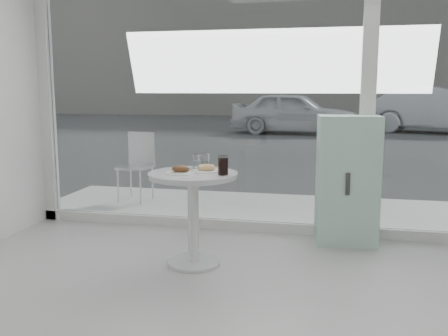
% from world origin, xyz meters
% --- Properties ---
extents(storefront, '(5.00, 0.14, 3.00)m').
position_xyz_m(storefront, '(0.07, 3.00, 1.71)').
color(storefront, silver).
rests_on(storefront, ground).
extents(main_table, '(0.72, 0.72, 0.77)m').
position_xyz_m(main_table, '(-0.50, 1.90, 0.55)').
color(main_table, silver).
rests_on(main_table, ground).
extents(patio_deck, '(5.60, 1.60, 0.05)m').
position_xyz_m(patio_deck, '(0.00, 3.80, 0.03)').
color(patio_deck, silver).
rests_on(patio_deck, ground).
extents(street, '(40.00, 24.00, 0.00)m').
position_xyz_m(street, '(0.00, 16.00, -0.00)').
color(street, '#3C3C3C').
rests_on(street, ground).
extents(far_building, '(40.00, 2.00, 8.00)m').
position_xyz_m(far_building, '(0.00, 25.00, 4.00)').
color(far_building, gray).
rests_on(far_building, ground).
extents(mint_cabinet, '(0.59, 0.43, 1.20)m').
position_xyz_m(mint_cabinet, '(0.73, 2.78, 0.60)').
color(mint_cabinet, '#A1CDB9').
rests_on(mint_cabinet, ground).
extents(patio_chair, '(0.41, 0.41, 0.85)m').
position_xyz_m(patio_chair, '(-1.78, 3.89, 0.53)').
color(patio_chair, silver).
rests_on(patio_chair, patio_deck).
extents(car_white, '(4.09, 2.00, 1.34)m').
position_xyz_m(car_white, '(-0.62, 14.12, 0.67)').
color(car_white, silver).
rests_on(car_white, street).
extents(car_silver, '(4.77, 2.96, 1.48)m').
position_xyz_m(car_silver, '(3.90, 15.28, 0.74)').
color(car_silver, '#B3B5BB').
rests_on(car_silver, street).
extents(plate_fritter, '(0.23, 0.23, 0.07)m').
position_xyz_m(plate_fritter, '(-0.58, 1.83, 0.80)').
color(plate_fritter, white).
rests_on(plate_fritter, main_table).
extents(plate_donut, '(0.24, 0.24, 0.06)m').
position_xyz_m(plate_donut, '(-0.41, 1.98, 0.79)').
color(plate_donut, white).
rests_on(plate_donut, main_table).
extents(water_tumbler_a, '(0.07, 0.07, 0.12)m').
position_xyz_m(water_tumbler_a, '(-0.53, 2.13, 0.82)').
color(water_tumbler_a, white).
rests_on(water_tumbler_a, main_table).
extents(water_tumbler_b, '(0.08, 0.08, 0.13)m').
position_xyz_m(water_tumbler_b, '(-0.44, 2.07, 0.83)').
color(water_tumbler_b, white).
rests_on(water_tumbler_b, main_table).
extents(cola_glass, '(0.08, 0.08, 0.15)m').
position_xyz_m(cola_glass, '(-0.24, 1.85, 0.84)').
color(cola_glass, white).
rests_on(cola_glass, main_table).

